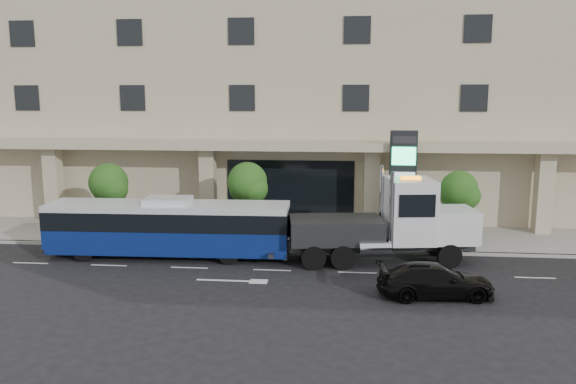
{
  "coord_description": "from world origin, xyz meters",
  "views": [
    {
      "loc": [
        3.16,
        -26.8,
        8.13
      ],
      "look_at": [
        0.42,
        2.0,
        3.16
      ],
      "focal_mm": 35.0,
      "sensor_mm": 36.0,
      "label": 1
    }
  ],
  "objects_px": {
    "tow_truck": "(391,224)",
    "signage_pylon": "(402,183)",
    "black_sedan": "(435,281)",
    "city_bus": "(169,227)"
  },
  "relations": [
    {
      "from": "city_bus",
      "to": "black_sedan",
      "type": "height_order",
      "value": "city_bus"
    },
    {
      "from": "black_sedan",
      "to": "city_bus",
      "type": "bearing_deg",
      "value": 64.34
    },
    {
      "from": "city_bus",
      "to": "black_sedan",
      "type": "distance_m",
      "value": 13.41
    },
    {
      "from": "signage_pylon",
      "to": "black_sedan",
      "type": "bearing_deg",
      "value": -85.59
    },
    {
      "from": "tow_truck",
      "to": "signage_pylon",
      "type": "bearing_deg",
      "value": 70.45
    },
    {
      "from": "tow_truck",
      "to": "black_sedan",
      "type": "bearing_deg",
      "value": -80.86
    },
    {
      "from": "black_sedan",
      "to": "signage_pylon",
      "type": "relative_size",
      "value": 0.78
    },
    {
      "from": "signage_pylon",
      "to": "city_bus",
      "type": "bearing_deg",
      "value": -155.47
    },
    {
      "from": "black_sedan",
      "to": "signage_pylon",
      "type": "height_order",
      "value": "signage_pylon"
    },
    {
      "from": "tow_truck",
      "to": "black_sedan",
      "type": "height_order",
      "value": "tow_truck"
    }
  ]
}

